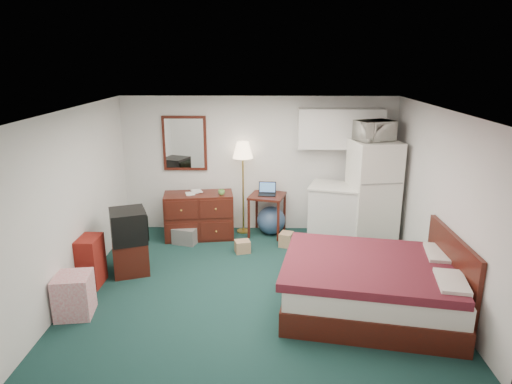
{
  "coord_description": "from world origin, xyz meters",
  "views": [
    {
      "loc": [
        0.12,
        -5.99,
        3.14
      ],
      "look_at": [
        -0.01,
        0.44,
        1.25
      ],
      "focal_mm": 32.0,
      "sensor_mm": 36.0,
      "label": 1
    }
  ],
  "objects_px": {
    "bed": "(371,287)",
    "dresser": "(199,216)",
    "tv_stand": "(131,256)",
    "kitchen_counter": "(337,214)",
    "floor_lamp": "(243,188)",
    "fridge": "(372,193)",
    "desk": "(267,215)",
    "suitcase": "(91,261)"
  },
  "relations": [
    {
      "from": "bed",
      "to": "dresser",
      "type": "bearing_deg",
      "value": 146.07
    },
    {
      "from": "tv_stand",
      "to": "dresser",
      "type": "bearing_deg",
      "value": 39.79
    },
    {
      "from": "dresser",
      "to": "kitchen_counter",
      "type": "distance_m",
      "value": 2.46
    },
    {
      "from": "floor_lamp",
      "to": "tv_stand",
      "type": "relative_size",
      "value": 3.08
    },
    {
      "from": "dresser",
      "to": "bed",
      "type": "relative_size",
      "value": 0.57
    },
    {
      "from": "fridge",
      "to": "tv_stand",
      "type": "height_order",
      "value": "fridge"
    },
    {
      "from": "floor_lamp",
      "to": "desk",
      "type": "height_order",
      "value": "floor_lamp"
    },
    {
      "from": "desk",
      "to": "suitcase",
      "type": "xyz_separation_m",
      "value": [
        -2.52,
        -2.02,
        -0.02
      ]
    },
    {
      "from": "desk",
      "to": "kitchen_counter",
      "type": "bearing_deg",
      "value": 1.52
    },
    {
      "from": "kitchen_counter",
      "to": "fridge",
      "type": "relative_size",
      "value": 0.54
    },
    {
      "from": "bed",
      "to": "floor_lamp",
      "type": "bearing_deg",
      "value": 132.77
    },
    {
      "from": "dresser",
      "to": "bed",
      "type": "distance_m",
      "value": 3.56
    },
    {
      "from": "floor_lamp",
      "to": "fridge",
      "type": "bearing_deg",
      "value": -11.77
    },
    {
      "from": "kitchen_counter",
      "to": "suitcase",
      "type": "bearing_deg",
      "value": -138.51
    },
    {
      "from": "bed",
      "to": "suitcase",
      "type": "height_order",
      "value": "suitcase"
    },
    {
      "from": "dresser",
      "to": "suitcase",
      "type": "height_order",
      "value": "dresser"
    },
    {
      "from": "suitcase",
      "to": "dresser",
      "type": "bearing_deg",
      "value": 55.95
    },
    {
      "from": "dresser",
      "to": "suitcase",
      "type": "bearing_deg",
      "value": -132.53
    },
    {
      "from": "floor_lamp",
      "to": "bed",
      "type": "relative_size",
      "value": 0.8
    },
    {
      "from": "dresser",
      "to": "fridge",
      "type": "distance_m",
      "value": 3.09
    },
    {
      "from": "kitchen_counter",
      "to": "suitcase",
      "type": "distance_m",
      "value": 4.13
    },
    {
      "from": "floor_lamp",
      "to": "fridge",
      "type": "height_order",
      "value": "fridge"
    },
    {
      "from": "desk",
      "to": "tv_stand",
      "type": "distance_m",
      "value": 2.62
    },
    {
      "from": "desk",
      "to": "fridge",
      "type": "relative_size",
      "value": 0.42
    },
    {
      "from": "kitchen_counter",
      "to": "desk",
      "type": "bearing_deg",
      "value": -176.1
    },
    {
      "from": "floor_lamp",
      "to": "desk",
      "type": "bearing_deg",
      "value": -15.19
    },
    {
      "from": "kitchen_counter",
      "to": "tv_stand",
      "type": "relative_size",
      "value": 1.79
    },
    {
      "from": "fridge",
      "to": "tv_stand",
      "type": "bearing_deg",
      "value": -171.38
    },
    {
      "from": "kitchen_counter",
      "to": "tv_stand",
      "type": "bearing_deg",
      "value": -141.82
    },
    {
      "from": "kitchen_counter",
      "to": "fridge",
      "type": "bearing_deg",
      "value": 9.28
    },
    {
      "from": "desk",
      "to": "fridge",
      "type": "xyz_separation_m",
      "value": [
        1.81,
        -0.35,
        0.53
      ]
    },
    {
      "from": "tv_stand",
      "to": "desk",
      "type": "bearing_deg",
      "value": 18.1
    },
    {
      "from": "desk",
      "to": "suitcase",
      "type": "bearing_deg",
      "value": -127.11
    },
    {
      "from": "fridge",
      "to": "suitcase",
      "type": "distance_m",
      "value": 4.67
    },
    {
      "from": "floor_lamp",
      "to": "tv_stand",
      "type": "xyz_separation_m",
      "value": [
        -1.64,
        -1.71,
        -0.6
      ]
    },
    {
      "from": "kitchen_counter",
      "to": "dresser",
      "type": "bearing_deg",
      "value": -165.93
    },
    {
      "from": "floor_lamp",
      "to": "bed",
      "type": "bearing_deg",
      "value": -57.64
    },
    {
      "from": "floor_lamp",
      "to": "bed",
      "type": "distance_m",
      "value": 3.33
    },
    {
      "from": "dresser",
      "to": "bed",
      "type": "xyz_separation_m",
      "value": [
        2.55,
        -2.49,
        -0.07
      ]
    },
    {
      "from": "suitcase",
      "to": "floor_lamp",
      "type": "bearing_deg",
      "value": 46.68
    },
    {
      "from": "dresser",
      "to": "fridge",
      "type": "relative_size",
      "value": 0.67
    },
    {
      "from": "desk",
      "to": "tv_stand",
      "type": "height_order",
      "value": "desk"
    }
  ]
}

